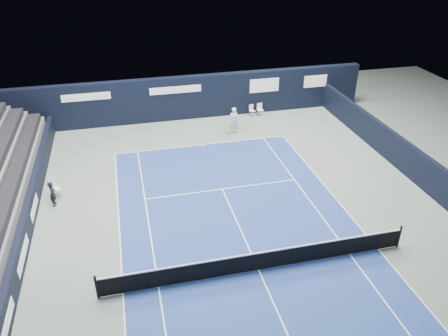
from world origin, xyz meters
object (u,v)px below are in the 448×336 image
object	(u,v)px
tennis_net	(259,261)
tennis_player	(234,120)
folding_chair_back_b	(260,109)
folding_chair_back_a	(252,109)
line_judge_chair	(54,186)

from	to	relation	value
tennis_net	tennis_player	size ratio (longest dim) A/B	7.17
folding_chair_back_b	tennis_player	distance (m)	3.66
folding_chair_back_a	tennis_net	world-z (taller)	tennis_net
line_judge_chair	tennis_player	world-z (taller)	tennis_player
folding_chair_back_a	folding_chair_back_b	world-z (taller)	folding_chair_back_b
folding_chair_back_b	tennis_player	bearing A→B (deg)	-144.86
line_judge_chair	tennis_net	distance (m)	11.61
tennis_net	tennis_player	distance (m)	13.47
folding_chair_back_b	line_judge_chair	world-z (taller)	line_judge_chair
folding_chair_back_a	folding_chair_back_b	bearing A→B (deg)	-24.06
folding_chair_back_b	tennis_player	size ratio (longest dim) A/B	0.50
folding_chair_back_a	line_judge_chair	xyz separation A→B (m)	(-13.08, -7.99, 0.12)
folding_chair_back_a	line_judge_chair	distance (m)	15.33
folding_chair_back_b	line_judge_chair	xyz separation A→B (m)	(-13.69, -7.92, 0.08)
tennis_net	folding_chair_back_b	bearing A→B (deg)	72.08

